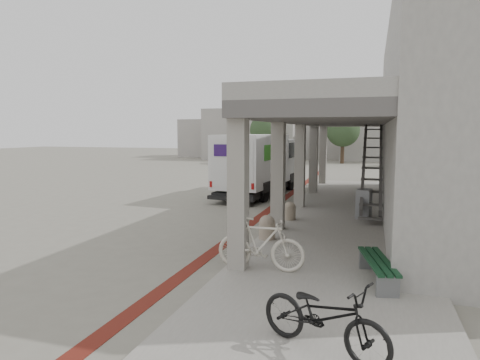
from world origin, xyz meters
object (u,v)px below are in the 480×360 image
(bench, at_px, (378,266))
(bicycle_black, at_px, (324,316))
(utility_cabinet, at_px, (364,204))
(bicycle_cream, at_px, (261,244))
(fedex_truck, at_px, (258,163))

(bench, relative_size, bicycle_black, 1.02)
(utility_cabinet, height_order, bicycle_cream, bicycle_cream)
(bench, height_order, bicycle_black, bicycle_black)
(bicycle_black, relative_size, bicycle_cream, 1.01)
(bicycle_cream, bearing_deg, bench, -91.10)
(bench, relative_size, utility_cabinet, 1.96)
(fedex_truck, relative_size, bicycle_black, 3.65)
(utility_cabinet, distance_m, bicycle_black, 9.40)
(utility_cabinet, bearing_deg, fedex_truck, 145.51)
(bench, height_order, bicycle_cream, bicycle_cream)
(bench, xyz_separation_m, bicycle_black, (-0.71, -3.04, 0.18))
(bench, bearing_deg, bicycle_cream, 167.45)
(bicycle_black, xyz_separation_m, bicycle_cream, (-1.65, 3.05, 0.06))
(fedex_truck, bearing_deg, bench, -58.93)
(bench, bearing_deg, fedex_truck, 103.51)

